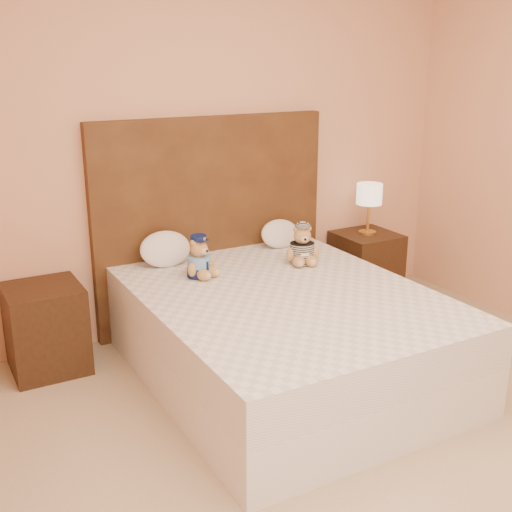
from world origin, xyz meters
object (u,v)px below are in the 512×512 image
at_px(lamp, 369,197).
at_px(pillow_left, 165,247).
at_px(nightstand_right, 365,267).
at_px(bed, 285,335).
at_px(pillow_right, 280,232).
at_px(teddy_police, 199,256).
at_px(nightstand_left, 46,328).
at_px(teddy_prisoner, 302,244).

relative_size(lamp, pillow_left, 1.13).
xyz_separation_m(nightstand_right, pillow_left, (-1.68, 0.03, 0.40)).
relative_size(bed, pillow_left, 5.67).
xyz_separation_m(nightstand_right, pillow_right, (-0.79, 0.03, 0.38)).
relative_size(lamp, teddy_police, 1.49).
distance_m(nightstand_left, pillow_left, 0.91).
xyz_separation_m(teddy_police, teddy_prisoner, (0.72, -0.09, -0.00)).
bearing_deg(nightstand_right, bed, -147.38).
relative_size(nightstand_right, lamp, 1.38).
relative_size(nightstand_right, pillow_right, 1.79).
distance_m(pillow_left, pillow_right, 0.89).
distance_m(nightstand_right, teddy_police, 1.66).
xyz_separation_m(teddy_police, pillow_left, (-0.10, 0.32, -0.01)).
height_order(nightstand_left, nightstand_right, same).
bearing_deg(nightstand_left, bed, -32.62).
bearing_deg(teddy_prisoner, nightstand_right, 41.34).
bearing_deg(nightstand_right, nightstand_left, 180.00).
height_order(nightstand_left, teddy_police, teddy_police).
height_order(bed, pillow_left, pillow_left).
height_order(nightstand_left, pillow_right, pillow_right).
xyz_separation_m(nightstand_left, lamp, (2.50, 0.00, 0.57)).
bearing_deg(teddy_prisoner, pillow_left, 170.96).
height_order(bed, nightstand_right, same).
bearing_deg(teddy_prisoner, lamp, 41.34).
xyz_separation_m(lamp, pillow_right, (-0.79, 0.03, -0.19)).
relative_size(lamp, pillow_right, 1.30).
relative_size(nightstand_left, nightstand_right, 1.00).
distance_m(teddy_police, pillow_right, 0.85).
bearing_deg(pillow_right, lamp, -2.18).
xyz_separation_m(bed, pillow_right, (0.46, 0.83, 0.38)).
bearing_deg(nightstand_right, lamp, 180.00).
height_order(teddy_prisoner, pillow_left, teddy_prisoner).
distance_m(bed, teddy_prisoner, 0.70).
bearing_deg(nightstand_left, lamp, 0.00).
height_order(bed, nightstand_left, same).
bearing_deg(lamp, pillow_right, 177.82).
xyz_separation_m(bed, pillow_left, (-0.43, 0.83, 0.40)).
bearing_deg(nightstand_right, pillow_right, 177.82).
relative_size(teddy_police, teddy_prisoner, 1.00).
height_order(nightstand_left, lamp, lamp).
relative_size(teddy_police, pillow_right, 0.88).
distance_m(bed, pillow_left, 1.02).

